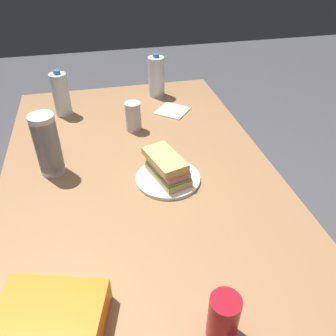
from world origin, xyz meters
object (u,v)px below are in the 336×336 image
Objects in this scene: soda_can_red at (223,318)px; water_bottle_tall at (156,76)px; plastic_cup_stack at (47,145)px; water_bottle_spare at (61,94)px; sandwich at (167,167)px; paper_plate at (168,178)px; soda_can_silver at (133,117)px; dining_table at (149,224)px; chip_bag at (52,315)px.

soda_can_red is 0.59× the size of water_bottle_tall.
plastic_cup_stack is 1.08× the size of water_bottle_spare.
water_bottle_tall is (0.68, -0.10, 0.04)m from sandwich.
soda_can_silver reaches higher than paper_plate.
sandwich is 0.69m from water_bottle_tall.
paper_plate is (0.11, -0.09, 0.09)m from dining_table.
dining_table is at bearing -159.05° from water_bottle_spare.
sandwich is at bearing -0.51° from soda_can_red.
soda_can_silver is at bearing -2.86° from dining_table.
soda_can_red and soda_can_silver have the same top height.
water_bottle_spare is at bearing 103.59° from water_bottle_tall.
soda_can_red is (-0.55, 0.00, 0.01)m from sandwich.
paper_plate is 0.38m from soda_can_silver.
plastic_cup_stack reaches higher than soda_can_red.
soda_can_silver is (0.92, 0.06, 0.00)m from soda_can_red.
water_bottle_spare reaches higher than chip_bag.
water_bottle_tall is 0.73m from plastic_cup_stack.
water_bottle_tall is at bearing -8.36° from sandwich.
paper_plate is at bearing -170.11° from soda_can_silver.
paper_plate is at bearing 67.72° from chip_bag.
plastic_cup_stack reaches higher than dining_table.
soda_can_red is 0.79m from plastic_cup_stack.
sandwich is at bearing 171.64° from water_bottle_tall.
chip_bag is 1.04× the size of plastic_cup_stack.
dining_table is 0.84m from water_bottle_tall.
dining_table is 15.48× the size of soda_can_red.
chip_bag is at bearing 179.58° from water_bottle_spare.
plastic_cup_stack is at bearing 49.98° from dining_table.
soda_can_silver is at bearing 9.53° from sandwich.
sandwich reaches higher than chip_bag.
paper_plate is 0.68m from water_bottle_spare.
soda_can_red is at bearing 0.29° from chip_bag.
sandwich is at bearing 43.12° from paper_plate.
dining_table is 8.55× the size of plastic_cup_stack.
plastic_cup_stack reaches higher than water_bottle_tall.
water_bottle_spare is at bearing 53.79° from soda_can_silver.
plastic_cup_stack is (0.59, 0.02, 0.08)m from chip_bag.
water_bottle_spare is at bearing 106.07° from chip_bag.
soda_can_red is at bearing 179.19° from paper_plate.
chip_bag is 0.87m from soda_can_silver.
water_bottle_spare is (0.58, 0.35, 0.04)m from sandwich.
soda_can_red is 1.24m from water_bottle_tall.
water_bottle_spare is at bearing 20.95° from dining_table.
paper_plate is at bearing -109.63° from plastic_cup_stack.
plastic_cup_stack is at bearing 70.37° from paper_plate.
soda_can_silver reaches higher than sandwich.
soda_can_red is 1.18m from water_bottle_spare.
chip_bag reaches higher than dining_table.
plastic_cup_stack reaches higher than sandwich.
dining_table is at bearing 166.91° from water_bottle_tall.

